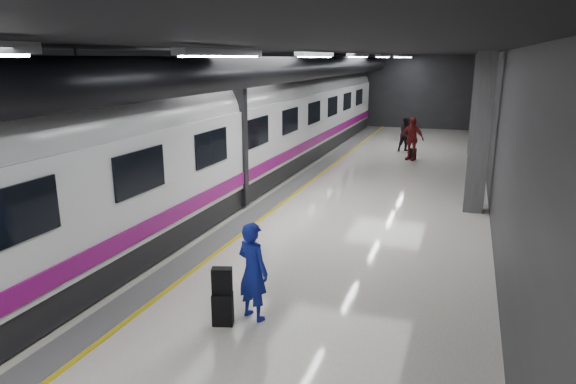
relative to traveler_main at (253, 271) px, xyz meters
The scene contains 9 objects.
ground 6.12m from the traveler_main, 99.65° to the left, with size 40.00×40.00×0.00m, color white.
platform_hall 7.55m from the traveler_main, 100.64° to the left, with size 10.02×40.02×4.51m.
train 7.44m from the traveler_main, 125.50° to the left, with size 3.05×38.00×4.05m.
traveler_main is the anchor object (origin of this frame).
suitcase_main 0.80m from the traveler_main, 134.90° to the right, with size 0.34×0.22×0.56m, color black.
shoulder_bag 0.54m from the traveler_main, 138.20° to the right, with size 0.33×0.18×0.44m, color black.
traveler_far_a 17.26m from the traveler_main, 88.39° to the left, with size 0.80×0.62×1.64m, color black.
traveler_far_b 15.24m from the traveler_main, 86.45° to the left, with size 1.09×0.45×1.86m, color maroon.
suitcase_far 15.44m from the traveler_main, 86.24° to the left, with size 0.32×0.21×0.48m, color black.
Camera 1 is at (4.22, -13.31, 4.32)m, focal length 32.00 mm.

